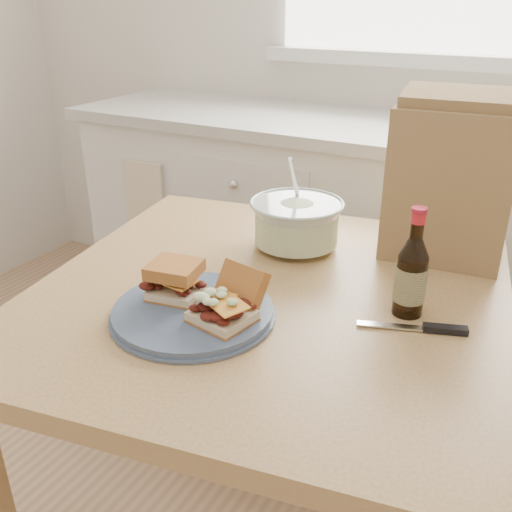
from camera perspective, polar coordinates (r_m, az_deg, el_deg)
The scene contains 9 objects.
cabinet_run at distance 2.15m, azimuth 13.77°, elevation 0.21°, with size 2.50×0.64×0.94m.
dining_table at distance 1.24m, azimuth 1.27°, elevation -8.04°, with size 1.09×1.09×0.79m.
plate at distance 1.08m, azimuth -6.32°, elevation -5.59°, with size 0.30×0.30×0.02m, color #465672.
sandwich_left at distance 1.11m, azimuth -8.09°, elevation -2.34°, with size 0.11×0.10×0.07m.
sandwich_right at distance 1.03m, azimuth -2.78°, elevation -4.62°, with size 0.12×0.16×0.09m.
coleslaw_bowl at distance 1.35m, azimuth 4.06°, elevation 3.12°, with size 0.22×0.22×0.22m.
beer_bottle at distance 1.09m, azimuth 15.25°, elevation -1.88°, with size 0.06×0.06×0.21m.
knife at distance 1.08m, azimuth 17.10°, elevation -6.93°, with size 0.19×0.08×0.01m.
paper_bag at distance 1.34m, azimuth 18.81°, elevation 6.75°, with size 0.26×0.17×0.34m, color #9D784C.
Camera 1 is at (0.46, -0.21, 1.34)m, focal length 40.00 mm.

